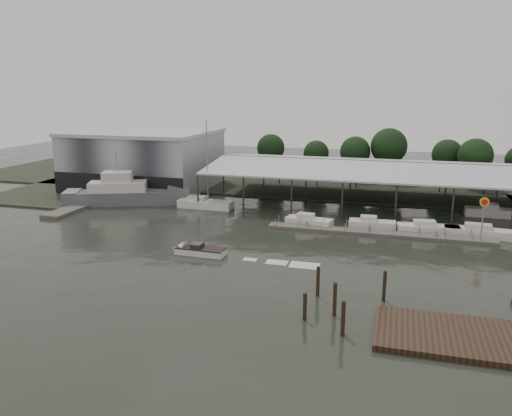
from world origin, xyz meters
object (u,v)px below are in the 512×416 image
(shell_fuel_sign, at_px, (484,211))
(grey_trawler, at_px, (126,194))
(white_sailboat, at_px, (205,204))
(speedboat_underway, at_px, (197,251))

(shell_fuel_sign, relative_size, grey_trawler, 0.28)
(shell_fuel_sign, xyz_separation_m, white_sailboat, (-38.36, 7.58, -3.26))
(white_sailboat, bearing_deg, grey_trawler, -175.73)
(shell_fuel_sign, bearing_deg, speedboat_underway, -156.94)
(grey_trawler, bearing_deg, shell_fuel_sign, -29.90)
(white_sailboat, height_order, speedboat_underway, white_sailboat)
(grey_trawler, relative_size, white_sailboat, 1.44)
(speedboat_underway, bearing_deg, white_sailboat, -68.74)
(grey_trawler, distance_m, speedboat_underway, 28.69)
(shell_fuel_sign, bearing_deg, grey_trawler, 172.34)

